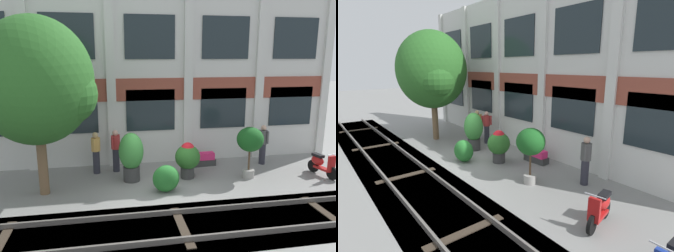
% 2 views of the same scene
% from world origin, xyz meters
% --- Properties ---
extents(ground_plane, '(80.00, 80.00, 0.00)m').
position_xyz_m(ground_plane, '(0.00, 0.00, 0.00)').
color(ground_plane, gray).
extents(apartment_facade, '(15.97, 0.64, 7.17)m').
position_xyz_m(apartment_facade, '(0.00, 3.27, 3.58)').
color(apartment_facade, silver).
rests_on(apartment_facade, ground).
extents(rail_tracks, '(23.61, 2.80, 0.43)m').
position_xyz_m(rail_tracks, '(0.00, -2.40, -0.13)').
color(rail_tracks, '#5B5449').
rests_on(rail_tracks, ground).
extents(broadleaf_tree, '(3.73, 3.55, 5.66)m').
position_xyz_m(broadleaf_tree, '(-3.86, 0.51, 3.59)').
color(broadleaf_tree, brown).
rests_on(broadleaf_tree, ground).
extents(potted_plant_glazed_jar, '(0.92, 0.92, 1.35)m').
position_xyz_m(potted_plant_glazed_jar, '(1.10, 1.05, 0.78)').
color(potted_plant_glazed_jar, '#333333').
rests_on(potted_plant_glazed_jar, ground).
extents(potted_plant_tall_urn, '(0.97, 0.97, 1.92)m').
position_xyz_m(potted_plant_tall_urn, '(3.34, 0.67, 1.38)').
color(potted_plant_tall_urn, gray).
rests_on(potted_plant_tall_urn, ground).
extents(potted_plant_stone_basin, '(0.88, 0.88, 1.78)m').
position_xyz_m(potted_plant_stone_basin, '(-0.96, 1.13, 0.98)').
color(potted_plant_stone_basin, '#333333').
rests_on(potted_plant_stone_basin, ground).
extents(potted_plant_square_trough, '(1.08, 0.49, 0.54)m').
position_xyz_m(potted_plant_square_trough, '(2.03, 2.27, 0.26)').
color(potted_plant_square_trough, '#333333').
rests_on(potted_plant_square_trough, ground).
extents(scooter_near_curb, '(0.57, 1.37, 0.98)m').
position_xyz_m(scooter_near_curb, '(6.15, 0.40, 0.44)').
color(scooter_near_curb, black).
rests_on(scooter_near_curb, ground).
extents(resident_by_doorway, '(0.34, 0.52, 1.62)m').
position_xyz_m(resident_by_doorway, '(-2.23, 2.14, 0.87)').
color(resident_by_doorway, '#282833').
rests_on(resident_by_doorway, ground).
extents(resident_watching_tracks, '(0.34, 0.48, 1.65)m').
position_xyz_m(resident_watching_tracks, '(4.54, 2.03, 0.89)').
color(resident_watching_tracks, '#282833').
rests_on(resident_watching_tracks, ground).
extents(resident_near_plants, '(0.35, 0.45, 1.66)m').
position_xyz_m(resident_near_plants, '(-1.48, 2.22, 0.89)').
color(resident_near_plants, '#282833').
rests_on(resident_near_plants, ground).
extents(topiary_hedge, '(1.01, 0.84, 0.91)m').
position_xyz_m(topiary_hedge, '(0.10, -0.03, 0.45)').
color(topiary_hedge, '#236B28').
rests_on(topiary_hedge, ground).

